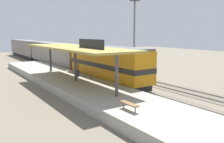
{
  "coord_description": "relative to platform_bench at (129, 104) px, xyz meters",
  "views": [
    {
      "loc": [
        -15.82,
        -24.0,
        6.16
      ],
      "look_at": [
        -1.38,
        -2.51,
        2.0
      ],
      "focal_mm": 38.22,
      "sensor_mm": 36.0,
      "label": 1
    }
  ],
  "objects": [
    {
      "name": "light_mast",
      "position": [
        13.8,
        16.5,
        7.05
      ],
      "size": [
        1.1,
        1.1,
        11.7
      ],
      "color": "slate",
      "rests_on": "ground"
    },
    {
      "name": "ground_plane",
      "position": [
        8.0,
        11.52,
        -1.34
      ],
      "size": [
        120.0,
        120.0,
        0.0
      ],
      "primitive_type": "plane",
      "color": "#706656"
    },
    {
      "name": "station_canopy",
      "position": [
        1.4,
        11.42,
        3.19
      ],
      "size": [
        5.2,
        18.0,
        4.7
      ],
      "color": "#47474C",
      "rests_on": "platform"
    },
    {
      "name": "passenger_carriage_front",
      "position": [
        6.0,
        30.21,
        0.97
      ],
      "size": [
        2.9,
        20.0,
        4.24
      ],
      "color": "#28282D",
      "rests_on": "track_near"
    },
    {
      "name": "person_waiting",
      "position": [
        2.78,
        13.78,
        0.51
      ],
      "size": [
        0.34,
        0.34,
        1.71
      ],
      "color": "navy",
      "rests_on": "platform"
    },
    {
      "name": "platform",
      "position": [
        1.4,
        11.52,
        -0.89
      ],
      "size": [
        6.0,
        44.0,
        0.9
      ],
      "primitive_type": "cube",
      "color": "#9E998E",
      "rests_on": "ground"
    },
    {
      "name": "passenger_carriage_rear",
      "position": [
        6.0,
        51.01,
        0.97
      ],
      "size": [
        2.9,
        20.0,
        4.24
      ],
      "color": "#28282D",
      "rests_on": "track_near"
    },
    {
      "name": "locomotive",
      "position": [
        6.0,
        12.21,
        1.07
      ],
      "size": [
        2.93,
        14.43,
        4.44
      ],
      "color": "#28282D",
      "rests_on": "track_near"
    },
    {
      "name": "track_near",
      "position": [
        6.0,
        11.52,
        -1.31
      ],
      "size": [
        3.2,
        110.0,
        0.16
      ],
      "color": "#5F5649",
      "rests_on": "ground"
    },
    {
      "name": "platform_bench",
      "position": [
        0.0,
        0.0,
        0.0
      ],
      "size": [
        0.44,
        1.7,
        0.5
      ],
      "color": "#333338",
      "rests_on": "platform"
    },
    {
      "name": "track_far",
      "position": [
        10.6,
        11.52,
        -1.31
      ],
      "size": [
        3.2,
        110.0,
        0.16
      ],
      "color": "#5F5649",
      "rests_on": "ground"
    }
  ]
}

